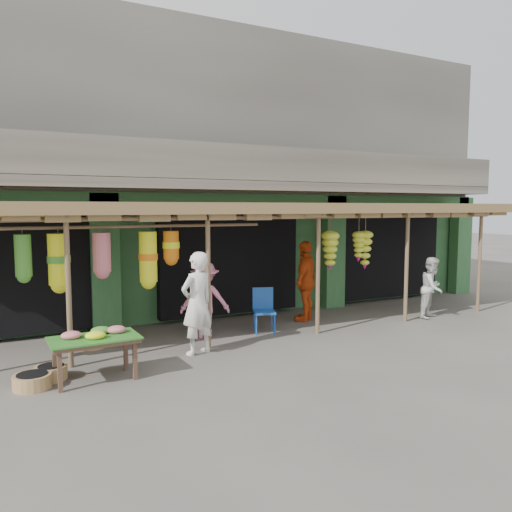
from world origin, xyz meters
name	(u,v)px	position (x,y,z in m)	size (l,w,h in m)	color
ground	(272,337)	(0.00, 0.00, 0.00)	(80.00, 80.00, 0.00)	#514C47
building	(191,184)	(0.00, 4.87, 3.37)	(16.40, 6.80, 7.00)	gray
awning	(248,213)	(-0.17, 0.80, 2.57)	(14.00, 2.70, 2.79)	brown
flower_table	(95,339)	(-3.73, -1.03, 0.65)	(1.37, 0.84, 0.80)	#513929
blue_chair	(264,308)	(0.04, 0.46, 0.53)	(0.58, 0.59, 0.96)	#174598
basket_left	(93,342)	(-3.47, 0.87, 0.10)	(0.48, 0.48, 0.20)	#906541
basket_mid	(32,381)	(-4.64, -0.99, 0.11)	(0.56, 0.56, 0.21)	#9B7745
basket_right	(51,373)	(-4.36, -0.71, 0.11)	(0.49, 0.49, 0.22)	olive
person_front	(197,303)	(-1.81, -0.44, 0.95)	(0.69, 0.45, 1.90)	white
person_right	(432,288)	(4.36, -0.20, 0.75)	(0.73, 0.57, 1.49)	beige
person_vendor	(306,281)	(1.44, 0.95, 0.96)	(1.12, 0.47, 1.91)	#CF4713
person_shopper	(205,300)	(-1.26, 0.61, 0.79)	(1.02, 0.59, 1.58)	pink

